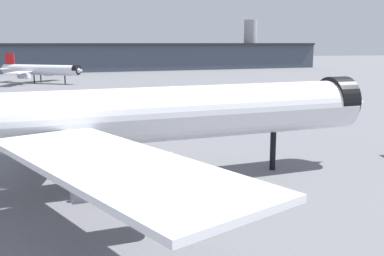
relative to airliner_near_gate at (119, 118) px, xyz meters
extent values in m
plane|color=slate|center=(3.46, -2.81, -7.55)|extent=(900.00, 900.00, 0.00)
cylinder|color=white|center=(0.46, 0.07, 0.14)|extent=(57.38, 14.01, 5.91)
cone|color=white|center=(28.73, 4.15, 0.14)|extent=(7.26, 6.66, 5.79)
cylinder|color=black|center=(27.56, 3.98, 0.58)|extent=(3.48, 6.29, 5.97)
cube|color=white|center=(-6.15, 15.08, -0.60)|extent=(13.38, 26.88, 0.47)
cylinder|color=#B7BAC1|center=(-4.35, 12.23, -2.55)|extent=(8.38, 4.36, 3.25)
cube|color=white|center=(-1.63, -16.21, -0.60)|extent=(19.55, 27.10, 0.47)
cylinder|color=#B7BAC1|center=(-0.71, -12.96, -2.55)|extent=(8.38, 4.36, 3.25)
cylinder|color=black|center=(18.55, 2.68, -5.18)|extent=(0.71, 0.71, 4.73)
cylinder|color=black|center=(-2.81, 2.73, -5.18)|extent=(0.71, 0.71, 4.73)
cylinder|color=black|center=(-1.92, -3.41, -5.18)|extent=(0.71, 0.71, 4.73)
cylinder|color=silver|center=(-19.71, 135.75, -2.47)|extent=(30.31, 20.65, 3.91)
cone|color=silver|center=(-5.58, 127.09, -2.47)|extent=(5.66, 5.51, 3.83)
cone|color=silver|center=(-33.85, 144.41, -2.47)|extent=(6.27, 5.82, 3.71)
cylinder|color=black|center=(-6.25, 127.50, -2.17)|extent=(3.56, 4.28, 3.95)
cube|color=silver|center=(-16.99, 145.12, -2.96)|extent=(14.79, 13.72, 0.31)
cylinder|color=#B7BAC1|center=(-17.25, 143.18, -4.24)|extent=(5.08, 4.26, 2.15)
cube|color=silver|center=(-26.83, 129.07, -2.96)|extent=(8.64, 15.74, 0.31)
cylinder|color=#B7BAC1|center=(-25.21, 130.18, -4.24)|extent=(5.08, 4.26, 2.15)
cube|color=red|center=(-31.59, 143.03, 0.66)|extent=(3.60, 2.41, 6.25)
cube|color=silver|center=(-30.08, 146.75, -2.08)|extent=(5.66, 6.65, 0.23)
cube|color=silver|center=(-34.22, 140.00, -2.08)|extent=(5.66, 6.65, 0.23)
cylinder|color=black|center=(-10.67, 130.21, -5.98)|extent=(0.47, 0.47, 3.12)
cylinder|color=black|center=(-20.06, 138.37, -5.98)|extent=(0.47, 0.47, 3.12)
cylinder|color=black|center=(-22.20, 134.87, -5.98)|extent=(0.47, 0.47, 3.12)
cube|color=#3D4756|center=(45.03, 213.41, -0.61)|extent=(182.85, 44.78, 13.88)
cube|color=#232628|center=(45.03, 213.41, 6.93)|extent=(183.13, 46.95, 1.20)
cylinder|color=#939399|center=(96.62, 220.01, 6.97)|extent=(7.89, 7.89, 29.03)
cube|color=black|center=(13.71, 37.75, -6.92)|extent=(5.64, 5.37, 0.35)
cube|color=silver|center=(14.94, 36.65, -5.95)|extent=(3.17, 3.18, 1.60)
cube|color=#1E2D38|center=(15.69, 36.00, -5.63)|extent=(1.34, 1.50, 0.80)
cube|color=silver|center=(12.97, 38.41, -5.65)|extent=(4.00, 3.91, 2.20)
cylinder|color=black|center=(15.91, 37.33, -7.10)|extent=(0.86, 0.81, 0.90)
cylinder|color=black|center=(14.39, 35.61, -7.10)|extent=(0.86, 0.81, 0.90)
cylinder|color=black|center=(13.03, 39.89, -7.10)|extent=(0.86, 0.81, 0.90)
cylinder|color=black|center=(11.51, 38.16, -7.10)|extent=(0.86, 0.81, 0.90)
camera|label=1|loc=(-3.30, -47.07, 7.72)|focal=42.32mm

